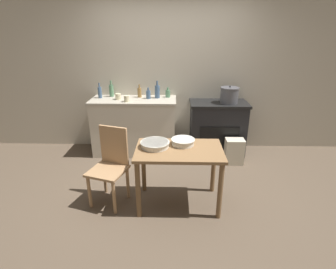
{
  "coord_description": "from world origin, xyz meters",
  "views": [
    {
      "loc": [
        0.09,
        -2.9,
        1.96
      ],
      "look_at": [
        0.0,
        0.53,
        0.61
      ],
      "focal_mm": 28.0,
      "sensor_mm": 36.0,
      "label": 1
    }
  ],
  "objects": [
    {
      "name": "ground_plane",
      "position": [
        0.0,
        0.0,
        0.0
      ],
      "size": [
        14.0,
        14.0,
        0.0
      ],
      "primitive_type": "plane",
      "color": "brown"
    },
    {
      "name": "wall_back",
      "position": [
        0.0,
        1.58,
        1.27
      ],
      "size": [
        8.0,
        0.07,
        2.55
      ],
      "color": "beige",
      "rests_on": "ground_plane"
    },
    {
      "name": "counter_cabinet",
      "position": [
        -0.58,
        1.26,
        0.47
      ],
      "size": [
        1.39,
        0.61,
        0.94
      ],
      "color": "beige",
      "rests_on": "ground_plane"
    },
    {
      "name": "stove",
      "position": [
        0.81,
        1.29,
        0.44
      ],
      "size": [
        0.94,
        0.56,
        0.89
      ],
      "color": "black",
      "rests_on": "ground_plane"
    },
    {
      "name": "work_table",
      "position": [
        0.15,
        -0.2,
        0.6
      ],
      "size": [
        0.99,
        0.63,
        0.72
      ],
      "color": "olive",
      "rests_on": "ground_plane"
    },
    {
      "name": "chair",
      "position": [
        -0.67,
        -0.14,
        0.49
      ],
      "size": [
        0.5,
        0.5,
        0.93
      ],
      "rotation": [
        0.0,
        0.0,
        -0.31
      ],
      "color": "#A87F56",
      "rests_on": "ground_plane"
    },
    {
      "name": "flour_sack",
      "position": [
        1.03,
        0.86,
        0.2
      ],
      "size": [
        0.29,
        0.2,
        0.41
      ],
      "primitive_type": "cube",
      "color": "beige",
      "rests_on": "ground_plane"
    },
    {
      "name": "stock_pot",
      "position": [
        0.96,
        1.24,
        1.01
      ],
      "size": [
        0.29,
        0.29,
        0.28
      ],
      "color": "#4C4C51",
      "rests_on": "stove"
    },
    {
      "name": "mixing_bowl_large",
      "position": [
        0.19,
        -0.08,
        0.76
      ],
      "size": [
        0.28,
        0.28,
        0.07
      ],
      "color": "silver",
      "rests_on": "work_table"
    },
    {
      "name": "mixing_bowl_small",
      "position": [
        -0.13,
        -0.15,
        0.76
      ],
      "size": [
        0.34,
        0.34,
        0.06
      ],
      "color": "silver",
      "rests_on": "work_table"
    },
    {
      "name": "bottle_far_left",
      "position": [
        -0.97,
        1.43,
        1.04
      ],
      "size": [
        0.07,
        0.07,
        0.27
      ],
      "color": "#517F5B",
      "rests_on": "counter_cabinet"
    },
    {
      "name": "bottle_left",
      "position": [
        -0.5,
        1.39,
        1.02
      ],
      "size": [
        0.07,
        0.07,
        0.21
      ],
      "color": "olive",
      "rests_on": "counter_cabinet"
    },
    {
      "name": "bottle_mid_left",
      "position": [
        -0.34,
        1.3,
        1.01
      ],
      "size": [
        0.07,
        0.07,
        0.18
      ],
      "color": "#3D5675",
      "rests_on": "counter_cabinet"
    },
    {
      "name": "bottle_center_left",
      "position": [
        -0.03,
        1.41,
        1.0
      ],
      "size": [
        0.08,
        0.08,
        0.16
      ],
      "color": "#517F5B",
      "rests_on": "counter_cabinet"
    },
    {
      "name": "bottle_center",
      "position": [
        -0.2,
        1.35,
        1.04
      ],
      "size": [
        0.08,
        0.08,
        0.28
      ],
      "color": "#3D5675",
      "rests_on": "counter_cabinet"
    },
    {
      "name": "bottle_center_right",
      "position": [
        -1.14,
        1.32,
        1.03
      ],
      "size": [
        0.06,
        0.06,
        0.25
      ],
      "color": "#3D5675",
      "rests_on": "counter_cabinet"
    },
    {
      "name": "cup_mid_right",
      "position": [
        -0.82,
        1.23,
        0.98
      ],
      "size": [
        0.09,
        0.09,
        0.1
      ],
      "primitive_type": "cylinder",
      "color": "beige",
      "rests_on": "counter_cabinet"
    },
    {
      "name": "cup_right",
      "position": [
        -0.66,
        1.08,
        0.99
      ],
      "size": [
        0.08,
        0.08,
        0.1
      ],
      "primitive_type": "cylinder",
      "color": "beige",
      "rests_on": "counter_cabinet"
    }
  ]
}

